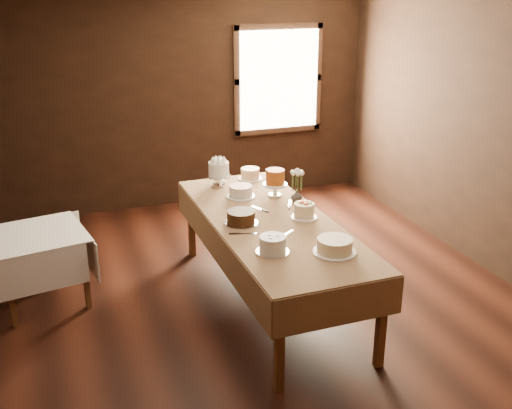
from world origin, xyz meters
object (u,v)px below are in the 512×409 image
Objects in this scene: display_table at (271,226)px; cake_swirl at (273,245)px; cake_server_e at (248,233)px; cake_lattice at (241,192)px; cake_meringue at (219,175)px; cake_cream at (335,246)px; cake_server_a at (289,232)px; side_table at (37,242)px; cake_server_d at (290,203)px; cake_caramel at (275,184)px; cake_speckled at (250,174)px; cake_flowers at (304,211)px; cake_chocolate at (241,218)px; flower_vase at (297,196)px; cake_server_c at (257,208)px.

cake_swirl is (-0.23, -0.65, 0.13)m from display_table.
cake_lattice is at bearing 91.53° from cake_server_e.
cake_meringue is 0.98× the size of cake_swirl.
cake_cream is 1.65× the size of cake_server_a.
cake_server_d reaches higher than side_table.
cake_caramel reaches higher than cake_swirl.
cake_meringue is at bearing -165.60° from cake_speckled.
cake_caramel is (0.34, -0.08, 0.07)m from cake_lattice.
display_table is at bearing 169.78° from cake_flowers.
cake_meringue reaches higher than cake_server_a.
cake_chocolate is 0.24m from cake_server_e.
side_table is 2.48m from cake_flowers.
cake_caramel is (0.44, -0.49, 0.00)m from cake_meringue.
side_table is at bearing 167.22° from cake_server_e.
side_table is 3.50× the size of cake_speckled.
cake_swirl is 1.20m from flower_vase.
cake_server_a is at bearing 161.83° from cake_server_c.
display_table is 8.51× the size of cake_lattice.
cake_server_d is (0.61, 0.34, -0.05)m from cake_chocolate.
cake_server_c and cake_server_d have the same top height.
cake_server_a reaches higher than display_table.
cake_server_c is at bearing -138.04° from cake_caramel.
cake_caramel reaches higher than cake_flowers.
cake_server_c is at bearing -82.51° from cake_lattice.
cake_server_a is (2.07, -1.05, 0.22)m from side_table.
cake_flowers is 0.77m from cake_cream.
display_table is at bearing 53.62° from cake_server_e.
cake_chocolate is at bearing -133.47° from cake_caramel.
cake_server_e is (-0.28, -0.56, 0.00)m from cake_server_c.
cake_caramel is 1.20× the size of cake_server_c.
cake_meringue is 0.40m from cake_speckled.
cake_caramel reaches higher than cake_server_c.
cake_speckled reaches higher than cake_server_a.
cake_chocolate is 1.06× the size of cake_swirl.
cake_server_a is at bearing -83.27° from display_table.
cake_speckled is 1.17× the size of cake_server_e.
cake_flowers is 0.63m from cake_server_e.
flower_vase reaches higher than cake_server_d.
cake_chocolate is (-0.11, -1.08, -0.07)m from cake_meringue.
cake_server_e is at bearing -163.77° from cake_flowers.
cake_server_e reaches higher than side_table.
cake_server_c is at bearing 50.84° from cake_chocolate.
cake_flowers is 2.03× the size of flower_vase.
cake_server_a is 0.35m from cake_server_e.
display_table is 9.74× the size of cake_speckled.
cake_server_c is at bearing 60.34° from cake_server_a.
flower_vase is (0.37, 0.69, 0.06)m from cake_server_a.
cake_meringue is at bearing 131.89° from cake_caramel.
display_table is at bearing 160.28° from cake_server_c.
cake_speckled is at bearing 48.71° from cake_server_a.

